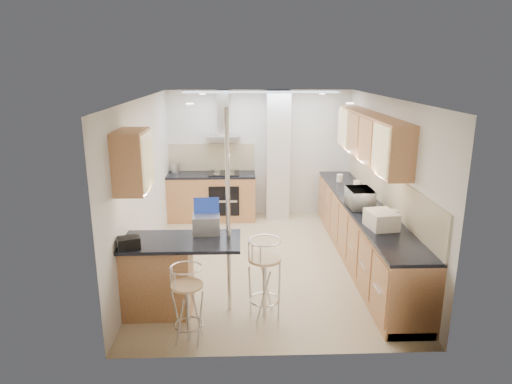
{
  "coord_description": "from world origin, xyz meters",
  "views": [
    {
      "loc": [
        -0.38,
        -6.55,
        2.94
      ],
      "look_at": [
        -0.14,
        0.2,
        1.07
      ],
      "focal_mm": 32.0,
      "sensor_mm": 36.0,
      "label": 1
    }
  ],
  "objects_px": {
    "microwave": "(360,198)",
    "bar_stool_near": "(188,304)",
    "bread_bin": "(381,220)",
    "bar_stool_end": "(265,279)",
    "laptop": "(206,225)"
  },
  "relations": [
    {
      "from": "microwave",
      "to": "bread_bin",
      "type": "distance_m",
      "value": 0.88
    },
    {
      "from": "laptop",
      "to": "bread_bin",
      "type": "bearing_deg",
      "value": 1.51
    },
    {
      "from": "laptop",
      "to": "bar_stool_end",
      "type": "relative_size",
      "value": 0.33
    },
    {
      "from": "bar_stool_end",
      "to": "microwave",
      "type": "bearing_deg",
      "value": 7.38
    },
    {
      "from": "bar_stool_end",
      "to": "bread_bin",
      "type": "xyz_separation_m",
      "value": [
        1.54,
        0.57,
        0.53
      ]
    },
    {
      "from": "microwave",
      "to": "bar_stool_near",
      "type": "height_order",
      "value": "microwave"
    },
    {
      "from": "microwave",
      "to": "bar_stool_end",
      "type": "distance_m",
      "value": 2.14
    },
    {
      "from": "microwave",
      "to": "bread_bin",
      "type": "height_order",
      "value": "microwave"
    },
    {
      "from": "microwave",
      "to": "bar_stool_end",
      "type": "relative_size",
      "value": 0.51
    },
    {
      "from": "bar_stool_near",
      "to": "bread_bin",
      "type": "xyz_separation_m",
      "value": [
        2.4,
        1.05,
        0.58
      ]
    },
    {
      "from": "bar_stool_end",
      "to": "bread_bin",
      "type": "height_order",
      "value": "bread_bin"
    },
    {
      "from": "microwave",
      "to": "bread_bin",
      "type": "xyz_separation_m",
      "value": [
        0.05,
        -0.87,
        -0.03
      ]
    },
    {
      "from": "bar_stool_end",
      "to": "bread_bin",
      "type": "bearing_deg",
      "value": -16.48
    },
    {
      "from": "bar_stool_near",
      "to": "bread_bin",
      "type": "distance_m",
      "value": 2.68
    },
    {
      "from": "laptop",
      "to": "bar_stool_near",
      "type": "xyz_separation_m",
      "value": [
        -0.16,
        -0.87,
        -0.6
      ]
    }
  ]
}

